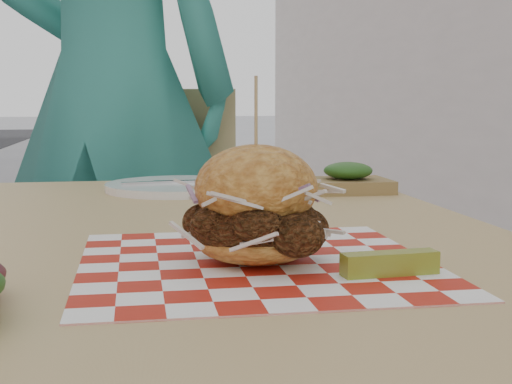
# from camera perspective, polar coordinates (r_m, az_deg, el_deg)

# --- Properties ---
(diner) EXTENTS (0.81, 0.67, 1.90)m
(diner) POSITION_cam_1_polar(r_m,az_deg,el_deg) (2.01, -11.52, 8.15)
(diner) COLOR teal
(diner) RESTS_ON ground
(patio_table) EXTENTS (0.80, 1.20, 0.75)m
(patio_table) POSITION_cam_1_polar(r_m,az_deg,el_deg) (0.95, -4.71, -7.68)
(patio_table) COLOR tan
(patio_table) RESTS_ON ground
(patio_chair) EXTENTS (0.46, 0.47, 0.95)m
(patio_chair) POSITION_cam_1_polar(r_m,az_deg,el_deg) (2.00, -6.99, -3.26)
(patio_chair) COLOR tan
(patio_chair) RESTS_ON ground
(paper_liner) EXTENTS (0.36, 0.36, 0.00)m
(paper_liner) POSITION_cam_1_polar(r_m,az_deg,el_deg) (0.74, 0.00, -5.67)
(paper_liner) COLOR red
(paper_liner) RESTS_ON patio_table
(sandwich) EXTENTS (0.17, 0.17, 0.19)m
(sandwich) POSITION_cam_1_polar(r_m,az_deg,el_deg) (0.73, 0.00, -1.55)
(sandwich) COLOR gold
(sandwich) RESTS_ON paper_liner
(pickle_spear) EXTENTS (0.10, 0.03, 0.02)m
(pickle_spear) POSITION_cam_1_polar(r_m,az_deg,el_deg) (0.70, 10.66, -5.63)
(pickle_spear) COLOR olive
(pickle_spear) RESTS_ON paper_liner
(place_setting) EXTENTS (0.27, 0.27, 0.02)m
(place_setting) POSITION_cam_1_polar(r_m,az_deg,el_deg) (1.35, -6.29, 0.45)
(place_setting) COLOR white
(place_setting) RESTS_ON patio_table
(kraft_tray) EXTENTS (0.15, 0.12, 0.06)m
(kraft_tray) POSITION_cam_1_polar(r_m,az_deg,el_deg) (1.32, 7.36, 0.96)
(kraft_tray) COLOR olive
(kraft_tray) RESTS_ON patio_table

